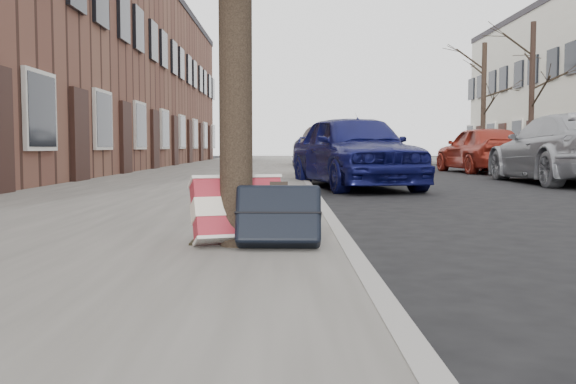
{
  "coord_description": "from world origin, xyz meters",
  "views": [
    {
      "loc": [
        -1.72,
        -3.89,
        0.84
      ],
      "look_at": [
        -1.7,
        0.8,
        0.51
      ],
      "focal_mm": 40.0,
      "sensor_mm": 36.0,
      "label": 1
    }
  ],
  "objects_px": {
    "suitcase_red": "(238,210)",
    "car_near_mid": "(346,153)",
    "suitcase_navy": "(278,215)",
    "car_near_front": "(354,150)"
  },
  "relations": [
    {
      "from": "car_near_front",
      "to": "suitcase_navy",
      "type": "bearing_deg",
      "value": -112.11
    },
    {
      "from": "suitcase_red",
      "to": "suitcase_navy",
      "type": "xyz_separation_m",
      "value": [
        0.3,
        -0.18,
        -0.02
      ]
    },
    {
      "from": "suitcase_red",
      "to": "suitcase_navy",
      "type": "relative_size",
      "value": 1.1
    },
    {
      "from": "suitcase_red",
      "to": "car_near_front",
      "type": "height_order",
      "value": "car_near_front"
    },
    {
      "from": "car_near_front",
      "to": "car_near_mid",
      "type": "xyz_separation_m",
      "value": [
        0.12,
        2.92,
        -0.08
      ]
    },
    {
      "from": "suitcase_red",
      "to": "car_near_mid",
      "type": "xyz_separation_m",
      "value": [
        1.88,
        11.37,
        0.32
      ]
    },
    {
      "from": "car_near_front",
      "to": "car_near_mid",
      "type": "height_order",
      "value": "car_near_front"
    },
    {
      "from": "suitcase_red",
      "to": "car_near_front",
      "type": "distance_m",
      "value": 8.64
    },
    {
      "from": "suitcase_red",
      "to": "suitcase_navy",
      "type": "height_order",
      "value": "suitcase_red"
    },
    {
      "from": "suitcase_red",
      "to": "car_near_mid",
      "type": "bearing_deg",
      "value": 62.31
    }
  ]
}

